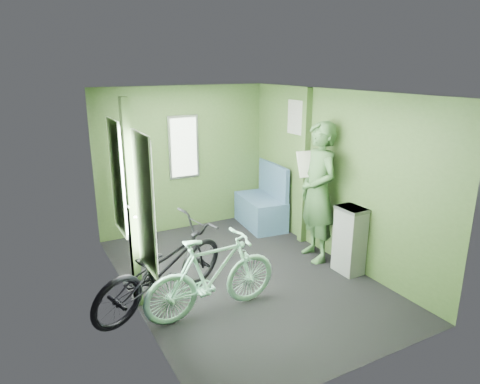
% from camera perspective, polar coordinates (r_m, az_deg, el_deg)
% --- Properties ---
extents(room, '(4.00, 4.02, 2.31)m').
position_cam_1_polar(room, '(5.09, -0.04, 3.40)').
color(room, black).
rests_on(room, ground).
extents(bicycle_black, '(1.97, 1.43, 1.04)m').
position_cam_1_polar(bicycle_black, '(5.04, -9.96, -14.65)').
color(bicycle_black, black).
rests_on(bicycle_black, ground).
extents(bicycle_mint, '(1.54, 0.53, 0.95)m').
position_cam_1_polar(bicycle_mint, '(4.85, -3.58, -15.81)').
color(bicycle_mint, '#90D6B8').
rests_on(bicycle_mint, ground).
extents(passenger, '(0.57, 0.79, 1.91)m').
position_cam_1_polar(passenger, '(5.83, 10.38, -0.04)').
color(passenger, '#355930').
rests_on(passenger, ground).
extents(waste_box, '(0.26, 0.36, 0.88)m').
position_cam_1_polar(waste_box, '(5.68, 14.41, -6.23)').
color(waste_box, slate).
rests_on(waste_box, ground).
extents(bench_seat, '(0.66, 1.04, 1.05)m').
position_cam_1_polar(bench_seat, '(7.14, 2.95, -2.13)').
color(bench_seat, '#283D55').
rests_on(bench_seat, ground).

